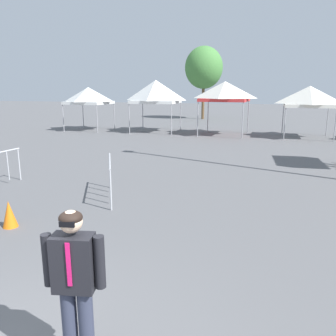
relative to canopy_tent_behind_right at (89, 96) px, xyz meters
name	(u,v)px	position (x,y,z in m)	size (l,w,h in m)	color
canopy_tent_behind_right	(89,96)	(0.00, 0.00, 0.00)	(2.82, 2.82, 3.08)	#9E9EA3
canopy_tent_left_of_center	(156,92)	(4.96, 0.51, 0.29)	(3.23, 3.23, 3.56)	#9E9EA3
canopy_tent_behind_center	(225,91)	(9.75, 0.24, 0.32)	(3.04, 3.04, 3.43)	#9E9EA3
canopy_tent_behind_left	(309,97)	(14.82, 0.44, 0.03)	(2.92, 2.92, 3.14)	#9E9EA3
person_foreground	(75,279)	(11.06, -19.33, -1.45)	(0.64, 0.33, 1.78)	#33384C
tree_behind_tents_center	(204,68)	(5.95, 11.91, 2.51)	(3.70, 3.70, 7.04)	brown
crowd_barrier_by_lift	(110,171)	(8.73, -13.96, -1.73)	(1.01, 1.89, 1.08)	#B7BABF
traffic_cone_lot_center	(9,214)	(7.55, -16.46, -2.19)	(0.32, 0.32, 0.59)	orange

